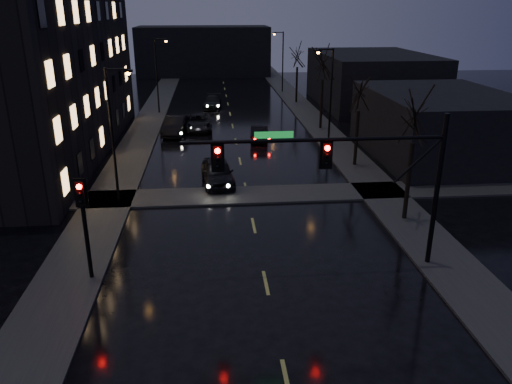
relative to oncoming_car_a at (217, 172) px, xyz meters
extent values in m
cube|color=#2D2D2B|center=(-6.70, 14.09, -0.77)|extent=(3.00, 140.00, 0.12)
cube|color=#2D2D2B|center=(10.30, 14.09, -0.77)|extent=(3.00, 140.00, 0.12)
cube|color=#2D2D2B|center=(1.80, -2.41, -0.77)|extent=(40.00, 3.00, 0.12)
cube|color=black|center=(-14.70, 9.09, 5.17)|extent=(12.00, 30.00, 12.00)
cube|color=black|center=(17.30, 5.09, 1.67)|extent=(10.00, 14.00, 5.00)
cube|color=black|center=(18.80, 27.09, 2.17)|extent=(12.00, 18.00, 6.00)
cube|color=black|center=(-1.20, 57.09, 3.17)|extent=(22.00, 10.00, 8.00)
cylinder|color=black|center=(9.40, -11.91, 2.67)|extent=(0.22, 0.22, 7.00)
cylinder|color=black|center=(3.90, -11.91, 5.17)|extent=(11.00, 0.16, 0.16)
cylinder|color=black|center=(8.40, -11.91, 4.17)|extent=(2.05, 0.10, 2.05)
cube|color=#0C591E|center=(2.20, -11.91, 5.42)|extent=(1.60, 0.04, 0.28)
cube|color=black|center=(-0.10, -11.91, 4.52)|extent=(0.35, 0.28, 1.05)
sphere|color=#FF0705|center=(-0.10, -12.07, 4.85)|extent=(0.22, 0.22, 0.22)
cube|color=black|center=(4.40, -11.91, 4.52)|extent=(0.35, 0.28, 1.05)
sphere|color=#FF0705|center=(4.40, -12.07, 4.85)|extent=(0.22, 0.22, 0.22)
cylinder|color=black|center=(-5.70, -11.91, 1.37)|extent=(0.18, 0.18, 4.40)
cube|color=black|center=(-5.70, -11.91, 3.17)|extent=(0.35, 0.28, 1.05)
sphere|color=#FF0705|center=(-5.70, -12.07, 3.50)|extent=(0.22, 0.22, 0.22)
cylinder|color=black|center=(10.20, -6.91, 1.37)|extent=(0.24, 0.24, 4.40)
cylinder|color=black|center=(10.20, 3.09, 1.23)|extent=(0.24, 0.24, 4.12)
cylinder|color=black|center=(10.20, 15.09, 1.51)|extent=(0.24, 0.24, 4.68)
cylinder|color=black|center=(10.20, 29.09, 1.31)|extent=(0.24, 0.24, 4.29)
cylinder|color=black|center=(-6.00, -2.91, 3.17)|extent=(0.16, 0.16, 8.00)
cylinder|color=black|center=(-5.40, -2.91, 7.07)|extent=(1.20, 0.10, 0.10)
cube|color=black|center=(-4.80, -2.91, 6.97)|extent=(0.50, 0.25, 0.15)
sphere|color=orange|center=(-4.80, -2.91, 6.87)|extent=(0.28, 0.28, 0.28)
cylinder|color=black|center=(-6.00, 24.09, 3.17)|extent=(0.16, 0.16, 8.00)
cylinder|color=black|center=(-5.40, 24.09, 7.07)|extent=(1.20, 0.10, 0.10)
cube|color=black|center=(-4.80, 24.09, 6.97)|extent=(0.50, 0.25, 0.15)
sphere|color=orange|center=(-4.80, 24.09, 6.87)|extent=(0.28, 0.28, 0.28)
cylinder|color=black|center=(9.60, 9.09, 3.17)|extent=(0.16, 0.16, 8.00)
cylinder|color=black|center=(9.00, 9.09, 7.07)|extent=(1.20, 0.10, 0.10)
cube|color=black|center=(8.40, 9.09, 6.97)|extent=(0.50, 0.25, 0.15)
sphere|color=orange|center=(8.40, 9.09, 6.87)|extent=(0.28, 0.28, 0.28)
cylinder|color=black|center=(9.60, 37.09, 3.17)|extent=(0.16, 0.16, 8.00)
cylinder|color=black|center=(9.00, 37.09, 7.07)|extent=(1.20, 0.10, 0.10)
cube|color=black|center=(8.40, 37.09, 6.97)|extent=(0.50, 0.25, 0.15)
sphere|color=orange|center=(8.40, 37.09, 6.87)|extent=(0.28, 0.28, 0.28)
imported|color=black|center=(0.00, 0.00, 0.00)|extent=(2.38, 5.03, 1.66)
imported|color=black|center=(-3.60, 14.05, 0.00)|extent=(2.39, 5.22, 1.66)
imported|color=black|center=(-1.51, 15.88, -0.09)|extent=(2.60, 5.39, 1.48)
imported|color=black|center=(-0.08, 26.77, -0.13)|extent=(2.30, 4.96, 1.40)
imported|color=black|center=(3.90, 11.17, -0.14)|extent=(1.94, 4.35, 1.39)
camera|label=1|loc=(-0.33, -31.49, 10.31)|focal=35.00mm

